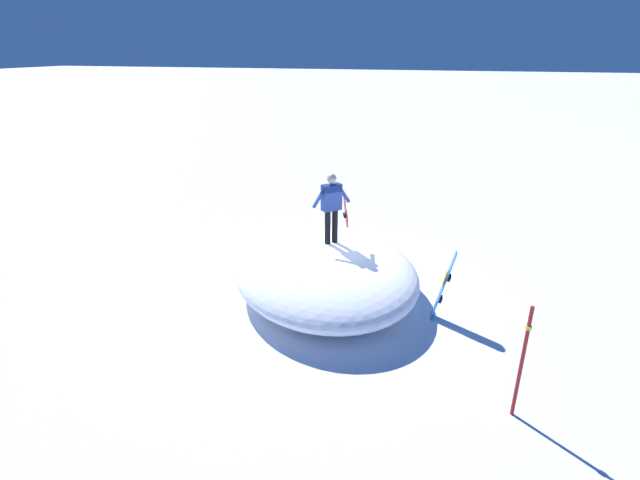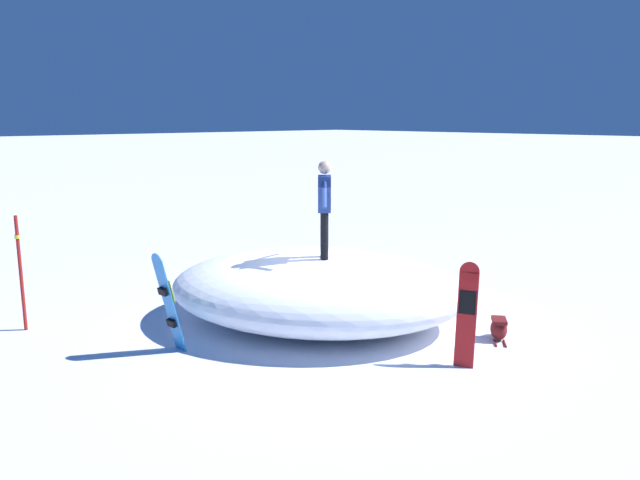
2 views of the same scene
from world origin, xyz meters
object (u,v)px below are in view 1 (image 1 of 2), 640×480
(snowboard_secondary_upright, at_px, (346,220))
(trail_marker_pole, at_px, (522,361))
(snowboard_primary_upright, at_px, (444,284))
(backpack_near, at_px, (301,238))
(backpack_far, at_px, (264,252))
(snowboarder_standing, at_px, (331,204))

(snowboard_secondary_upright, xyz_separation_m, trail_marker_pole, (-4.26, 6.17, 0.25))
(trail_marker_pole, bearing_deg, snowboard_primary_upright, -64.76)
(backpack_near, relative_size, backpack_far, 1.08)
(snowboarder_standing, xyz_separation_m, snowboard_secondary_upright, (0.27, -2.78, -1.40))
(snowboard_secondary_upright, xyz_separation_m, backpack_near, (1.35, 0.25, -0.63))
(snowboarder_standing, height_order, backpack_far, snowboarder_standing)
(snowboarder_standing, relative_size, backpack_far, 2.87)
(snowboard_primary_upright, height_order, trail_marker_pole, trail_marker_pole)
(backpack_far, height_order, trail_marker_pole, trail_marker_pole)
(trail_marker_pole, bearing_deg, snowboard_secondary_upright, -55.42)
(snowboarder_standing, bearing_deg, backpack_far, -28.60)
(snowboarder_standing, bearing_deg, snowboard_primary_upright, 165.69)
(snowboard_primary_upright, distance_m, backpack_far, 5.41)
(backpack_near, bearing_deg, snowboard_secondary_upright, -169.72)
(snowboard_primary_upright, distance_m, backpack_near, 5.44)
(snowboard_primary_upright, bearing_deg, backpack_far, -21.20)
(snowboarder_standing, distance_m, snowboard_secondary_upright, 3.12)
(snowboarder_standing, bearing_deg, backpack_near, -57.40)
(snowboard_secondary_upright, distance_m, backpack_far, 2.62)
(snowboard_primary_upright, bearing_deg, snowboard_secondary_upright, -49.34)
(snowboard_secondary_upright, height_order, trail_marker_pole, trail_marker_pole)
(snowboard_primary_upright, relative_size, backpack_near, 2.58)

